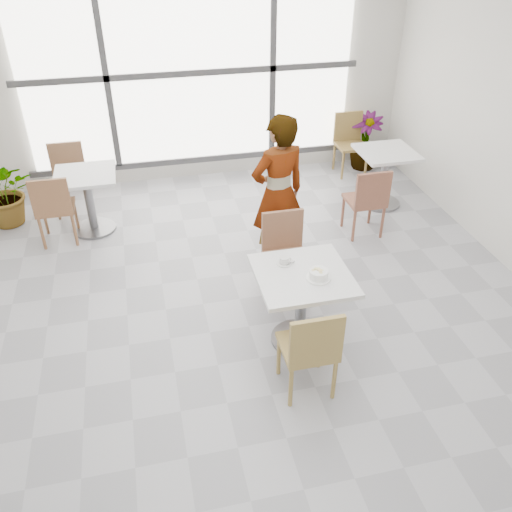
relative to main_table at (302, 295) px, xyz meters
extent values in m
plane|color=#9E9EA5|center=(-0.41, 0.29, -0.52)|extent=(7.00, 7.00, 0.00)
plane|color=silver|center=(-0.41, 3.79, 0.98)|extent=(6.00, 0.00, 6.00)
cube|color=white|center=(-0.41, 3.73, 0.98)|extent=(4.40, 0.04, 2.40)
cube|color=#3F3F42|center=(-0.41, 3.70, 0.98)|extent=(4.60, 0.05, 0.08)
cube|color=#3F3F42|center=(-1.51, 3.70, 0.98)|extent=(0.08, 0.05, 2.40)
cube|color=#3F3F42|center=(0.69, 3.70, 0.98)|extent=(0.08, 0.05, 2.40)
cube|color=#3F3F42|center=(-0.41, 3.70, -0.24)|extent=(4.60, 0.05, 0.08)
cube|color=silver|center=(0.00, 0.00, 0.21)|extent=(0.80, 0.80, 0.04)
cylinder|color=slate|center=(0.00, 0.00, -0.17)|extent=(0.10, 0.10, 0.71)
cylinder|color=slate|center=(0.00, 0.00, -0.51)|extent=(0.52, 0.52, 0.03)
cube|color=#A58747|center=(-0.12, -0.54, -0.09)|extent=(0.42, 0.42, 0.04)
cube|color=#A58747|center=(-0.12, -0.73, 0.14)|extent=(0.42, 0.04, 0.42)
cylinder|color=#A58747|center=(0.06, -0.36, -0.32)|extent=(0.04, 0.04, 0.41)
cylinder|color=#A58747|center=(0.06, -0.72, -0.32)|extent=(0.04, 0.04, 0.41)
cylinder|color=#A58747|center=(-0.30, -0.36, -0.32)|extent=(0.04, 0.04, 0.41)
cylinder|color=#A58747|center=(-0.30, -0.72, -0.32)|extent=(0.04, 0.04, 0.41)
cube|color=brown|center=(0.07, 0.70, -0.09)|extent=(0.42, 0.42, 0.04)
cube|color=brown|center=(0.07, 0.89, 0.14)|extent=(0.42, 0.04, 0.42)
cylinder|color=brown|center=(-0.11, 0.52, -0.32)|extent=(0.04, 0.04, 0.41)
cylinder|color=brown|center=(-0.11, 0.88, -0.32)|extent=(0.04, 0.04, 0.41)
cylinder|color=brown|center=(0.25, 0.52, -0.32)|extent=(0.04, 0.04, 0.41)
cylinder|color=brown|center=(0.25, 0.88, -0.32)|extent=(0.04, 0.04, 0.41)
cylinder|color=white|center=(0.11, -0.10, 0.23)|extent=(0.21, 0.21, 0.01)
cylinder|color=white|center=(0.11, -0.10, 0.27)|extent=(0.16, 0.16, 0.07)
torus|color=white|center=(0.11, -0.10, 0.31)|extent=(0.16, 0.16, 0.01)
cylinder|color=beige|center=(0.11, -0.10, 0.27)|extent=(0.14, 0.14, 0.05)
cylinder|color=#F4EE9D|center=(0.11, -0.10, 0.31)|extent=(0.03, 0.03, 0.02)
cylinder|color=#F6DF9E|center=(0.11, -0.11, 0.31)|extent=(0.03, 0.03, 0.02)
cylinder|color=beige|center=(0.10, -0.09, 0.31)|extent=(0.03, 0.03, 0.02)
cylinder|color=beige|center=(0.10, -0.08, 0.30)|extent=(0.03, 0.03, 0.01)
cylinder|color=#F7EB9F|center=(0.09, -0.07, 0.31)|extent=(0.03, 0.03, 0.02)
cylinder|color=beige|center=(0.11, -0.11, 0.31)|extent=(0.03, 0.03, 0.01)
cylinder|color=beige|center=(0.11, -0.09, 0.31)|extent=(0.03, 0.03, 0.02)
cylinder|color=beige|center=(0.11, -0.09, 0.31)|extent=(0.03, 0.03, 0.02)
cylinder|color=beige|center=(0.06, -0.08, 0.31)|extent=(0.03, 0.03, 0.01)
cylinder|color=#F6E69E|center=(0.11, -0.13, 0.30)|extent=(0.03, 0.03, 0.01)
cylinder|color=#F1EA9B|center=(0.14, -0.09, 0.31)|extent=(0.03, 0.03, 0.02)
cylinder|color=beige|center=(0.12, -0.10, 0.30)|extent=(0.03, 0.03, 0.01)
cylinder|color=#F3EB9D|center=(0.11, -0.07, 0.31)|extent=(0.03, 0.03, 0.02)
cylinder|color=beige|center=(0.11, -0.13, 0.31)|extent=(0.03, 0.03, 0.01)
cylinder|color=silver|center=(-0.11, 0.18, 0.23)|extent=(0.13, 0.13, 0.01)
cylinder|color=silver|center=(-0.11, 0.18, 0.27)|extent=(0.08, 0.08, 0.06)
torus|color=silver|center=(-0.07, 0.18, 0.27)|extent=(0.05, 0.01, 0.05)
cylinder|color=black|center=(-0.11, 0.18, 0.29)|extent=(0.07, 0.07, 0.00)
cube|color=#B0B1B4|center=(-0.06, 0.16, 0.24)|extent=(0.09, 0.05, 0.00)
sphere|color=#B0B1B4|center=(-0.03, 0.17, 0.24)|extent=(0.02, 0.02, 0.02)
imported|color=black|center=(0.13, 1.29, 0.33)|extent=(0.71, 0.56, 1.70)
cube|color=silver|center=(-1.87, 2.50, 0.21)|extent=(0.70, 0.70, 0.04)
cylinder|color=slate|center=(-1.87, 2.50, -0.17)|extent=(0.10, 0.10, 0.71)
cylinder|color=slate|center=(-1.87, 2.50, -0.51)|extent=(0.52, 0.52, 0.03)
cube|color=silver|center=(1.84, 2.32, 0.21)|extent=(0.70, 0.70, 0.04)
cylinder|color=slate|center=(1.84, 2.32, -0.17)|extent=(0.10, 0.10, 0.71)
cylinder|color=slate|center=(1.84, 2.32, -0.51)|extent=(0.52, 0.52, 0.03)
cube|color=brown|center=(-2.24, 2.34, -0.09)|extent=(0.42, 0.42, 0.04)
cube|color=brown|center=(-2.24, 2.15, 0.14)|extent=(0.42, 0.04, 0.42)
cylinder|color=brown|center=(-2.06, 2.52, -0.32)|extent=(0.04, 0.04, 0.41)
cylinder|color=brown|center=(-2.06, 2.16, -0.32)|extent=(0.04, 0.04, 0.41)
cylinder|color=brown|center=(-2.42, 2.52, -0.32)|extent=(0.04, 0.04, 0.41)
cylinder|color=brown|center=(-2.42, 2.16, -0.32)|extent=(0.04, 0.04, 0.41)
cube|color=#896042|center=(-2.13, 3.04, -0.09)|extent=(0.42, 0.42, 0.04)
cube|color=#896042|center=(-2.13, 3.23, 0.14)|extent=(0.42, 0.04, 0.42)
cylinder|color=#896042|center=(-2.31, 2.86, -0.32)|extent=(0.04, 0.04, 0.41)
cylinder|color=#896042|center=(-2.31, 3.22, -0.32)|extent=(0.04, 0.04, 0.41)
cylinder|color=#896042|center=(-1.95, 2.86, -0.32)|extent=(0.04, 0.04, 0.41)
cylinder|color=#896042|center=(-1.95, 3.22, -0.32)|extent=(0.04, 0.04, 0.41)
cube|color=brown|center=(1.31, 1.69, -0.09)|extent=(0.42, 0.42, 0.04)
cube|color=brown|center=(1.31, 1.50, 0.14)|extent=(0.42, 0.04, 0.42)
cylinder|color=brown|center=(1.49, 1.87, -0.32)|extent=(0.04, 0.04, 0.41)
cylinder|color=brown|center=(1.49, 1.51, -0.32)|extent=(0.04, 0.04, 0.41)
cylinder|color=brown|center=(1.13, 1.87, -0.32)|extent=(0.04, 0.04, 0.41)
cylinder|color=brown|center=(1.13, 1.51, -0.32)|extent=(0.04, 0.04, 0.41)
cube|color=olive|center=(1.79, 3.34, -0.09)|extent=(0.42, 0.42, 0.04)
cube|color=olive|center=(1.79, 3.53, 0.14)|extent=(0.42, 0.04, 0.42)
cylinder|color=olive|center=(1.61, 3.16, -0.32)|extent=(0.04, 0.04, 0.41)
cylinder|color=olive|center=(1.61, 3.52, -0.32)|extent=(0.04, 0.04, 0.41)
cylinder|color=olive|center=(1.97, 3.16, -0.32)|extent=(0.04, 0.04, 0.41)
cylinder|color=olive|center=(1.97, 3.52, -0.32)|extent=(0.04, 0.04, 0.41)
imported|color=#5D873C|center=(-2.88, 2.91, -0.10)|extent=(0.81, 0.72, 0.84)
imported|color=#5A8447|center=(2.07, 3.49, -0.10)|extent=(0.61, 0.61, 0.84)
camera|label=1|loc=(-1.23, -3.52, 2.86)|focal=37.61mm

